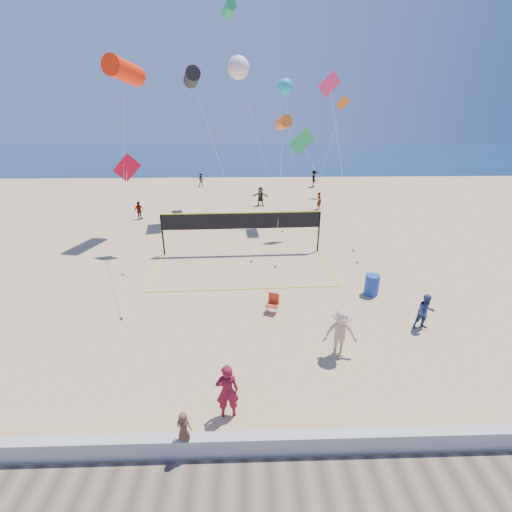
{
  "coord_description": "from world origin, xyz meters",
  "views": [
    {
      "loc": [
        -0.83,
        -9.12,
        8.07
      ],
      "look_at": [
        -0.49,
        2.0,
        3.37
      ],
      "focal_mm": 24.0,
      "sensor_mm": 36.0,
      "label": 1
    }
  ],
  "objects_px": {
    "woman": "(227,391)",
    "trash_barrel": "(372,285)",
    "camp_chair": "(273,302)",
    "volleyball_net": "(242,225)"
  },
  "relations": [
    {
      "from": "woman",
      "to": "trash_barrel",
      "type": "distance_m",
      "value": 9.5
    },
    {
      "from": "camp_chair",
      "to": "trash_barrel",
      "type": "xyz_separation_m",
      "value": [
        4.81,
        1.44,
        0.01
      ]
    },
    {
      "from": "camp_chair",
      "to": "volleyball_net",
      "type": "bearing_deg",
      "value": 124.15
    },
    {
      "from": "camp_chair",
      "to": "volleyball_net",
      "type": "distance_m",
      "value": 7.09
    },
    {
      "from": "camp_chair",
      "to": "woman",
      "type": "bearing_deg",
      "value": -84.63
    },
    {
      "from": "trash_barrel",
      "to": "camp_chair",
      "type": "bearing_deg",
      "value": -163.39
    },
    {
      "from": "camp_chair",
      "to": "trash_barrel",
      "type": "height_order",
      "value": "trash_barrel"
    },
    {
      "from": "camp_chair",
      "to": "trash_barrel",
      "type": "bearing_deg",
      "value": 39.25
    },
    {
      "from": "woman",
      "to": "camp_chair",
      "type": "distance_m",
      "value": 5.74
    },
    {
      "from": "woman",
      "to": "volleyball_net",
      "type": "xyz_separation_m",
      "value": [
        0.31,
        12.3,
        0.9
      ]
    }
  ]
}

